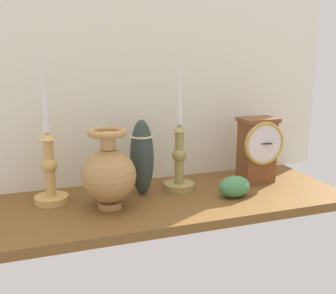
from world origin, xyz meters
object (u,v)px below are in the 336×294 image
mantel_clock (258,149)px  candlestick_tall_left (179,153)px  brass_vase_bulbous (109,173)px  tall_ceramic_vase (142,157)px  candlestick_tall_center (49,162)px

mantel_clock → candlestick_tall_left: size_ratio=0.50×
mantel_clock → candlestick_tall_left: candlestick_tall_left is taller
mantel_clock → candlestick_tall_left: bearing=177.1°
brass_vase_bulbous → tall_ceramic_vase: tall_ceramic_vase is taller
candlestick_tall_center → brass_vase_bulbous: candlestick_tall_center is taller
mantel_clock → candlestick_tall_left: (-24.46, 1.26, 0.46)cm
candlestick_tall_left → candlestick_tall_center: 35.03cm
candlestick_tall_center → mantel_clock: bearing=-2.2°
candlestick_tall_center → brass_vase_bulbous: (13.61, -8.44, -1.76)cm
mantel_clock → tall_ceramic_vase: (-35.39, 0.87, 0.29)cm
mantel_clock → candlestick_tall_center: bearing=177.8°
brass_vase_bulbous → tall_ceramic_vase: 12.68cm
mantel_clock → brass_vase_bulbous: brass_vase_bulbous is taller
candlestick_tall_center → tall_ceramic_vase: (24.08, -1.44, -0.30)cm
candlestick_tall_center → tall_ceramic_vase: size_ratio=1.90×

